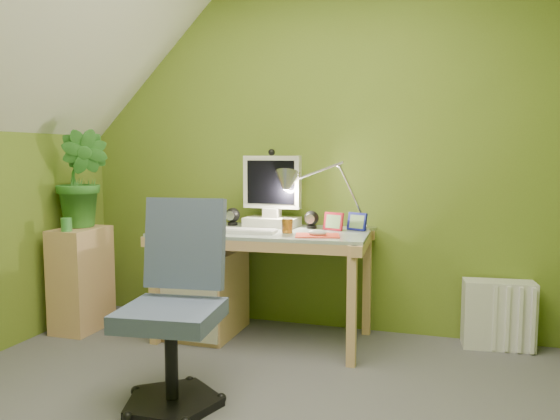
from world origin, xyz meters
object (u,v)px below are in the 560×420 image
(potted_plant, at_px, (82,179))
(desk, at_px, (263,285))
(monitor, at_px, (272,185))
(radiator, at_px, (498,315))
(desk_lamp, at_px, (341,181))
(task_chair, at_px, (170,313))
(side_ledge, at_px, (81,279))

(potted_plant, bearing_deg, desk, 6.03)
(monitor, bearing_deg, radiator, 5.43)
(desk_lamp, relative_size, task_chair, 0.69)
(desk, relative_size, task_chair, 1.47)
(monitor, height_order, side_ledge, monitor)
(potted_plant, relative_size, task_chair, 0.73)
(task_chair, distance_m, radiator, 1.99)
(monitor, xyz_separation_m, side_ledge, (-1.22, -0.36, -0.62))
(potted_plant, distance_m, radiator, 2.77)
(desk, xyz_separation_m, monitor, (0.00, 0.18, 0.62))
(radiator, bearing_deg, task_chair, -145.89)
(desk_lamp, distance_m, potted_plant, 1.70)
(monitor, bearing_deg, potted_plant, -164.02)
(monitor, bearing_deg, desk_lamp, 1.76)
(desk, relative_size, desk_lamp, 2.13)
(desk, distance_m, monitor, 0.64)
(desk, distance_m, radiator, 1.44)
(monitor, distance_m, task_chair, 1.30)
(side_ledge, height_order, radiator, side_ledge)
(monitor, distance_m, radiator, 1.60)
(monitor, relative_size, side_ledge, 0.79)
(side_ledge, bearing_deg, desk, 8.34)
(potted_plant, bearing_deg, task_chair, -38.24)
(desk_lamp, bearing_deg, radiator, 3.01)
(side_ledge, xyz_separation_m, potted_plant, (0.00, 0.05, 0.66))
(side_ledge, relative_size, potted_plant, 1.06)
(desk_lamp, bearing_deg, potted_plant, -171.89)
(potted_plant, relative_size, radiator, 1.57)
(desk, height_order, desk_lamp, desk_lamp)
(radiator, bearing_deg, potted_plant, -177.64)
(desk, height_order, potted_plant, potted_plant)
(desk_lamp, bearing_deg, desk, -160.57)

